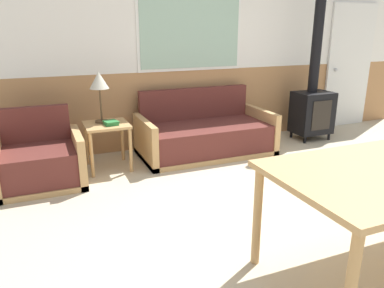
% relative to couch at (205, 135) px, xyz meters
% --- Properties ---
extents(ground_plane, '(16.00, 16.00, 0.00)m').
position_rel_couch_xyz_m(ground_plane, '(0.26, -2.09, -0.24)').
color(ground_plane, beige).
extents(wall_back, '(7.20, 0.09, 2.70)m').
position_rel_couch_xyz_m(wall_back, '(0.25, 0.53, 1.13)').
color(wall_back, '#AD7A4C').
rests_on(wall_back, ground_plane).
extents(couch, '(1.73, 0.88, 0.82)m').
position_rel_couch_xyz_m(couch, '(0.00, 0.00, 0.00)').
color(couch, tan).
rests_on(couch, ground_plane).
extents(armchair, '(0.88, 0.75, 0.79)m').
position_rel_couch_xyz_m(armchair, '(-2.05, -0.28, 0.00)').
color(armchair, tan).
rests_on(armchair, ground_plane).
extents(side_table, '(0.50, 0.50, 0.55)m').
position_rel_couch_xyz_m(side_table, '(-1.29, -0.07, 0.21)').
color(side_table, tan).
rests_on(side_table, ground_plane).
extents(table_lamp, '(0.22, 0.22, 0.59)m').
position_rel_couch_xyz_m(table_lamp, '(-1.33, 0.02, 0.77)').
color(table_lamp, '#4C3823').
rests_on(table_lamp, side_table).
extents(book_stack, '(0.17, 0.18, 0.05)m').
position_rel_couch_xyz_m(book_stack, '(-1.25, -0.15, 0.33)').
color(book_stack, '#2D7F3D').
rests_on(book_stack, side_table).
extents(wood_stove, '(0.55, 0.42, 2.55)m').
position_rel_couch_xyz_m(wood_stove, '(1.75, 0.01, 0.43)').
color(wood_stove, black).
rests_on(wood_stove, ground_plane).
extents(entry_door, '(0.89, 0.09, 1.98)m').
position_rel_couch_xyz_m(entry_door, '(2.83, 0.48, 0.75)').
color(entry_door, white).
rests_on(entry_door, ground_plane).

